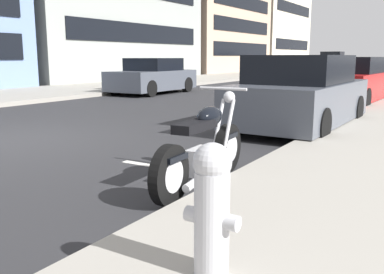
{
  "coord_description": "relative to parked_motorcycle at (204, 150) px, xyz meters",
  "views": [
    {
      "loc": [
        -4.58,
        -6.8,
        1.48
      ],
      "look_at": [
        -0.48,
        -4.29,
        0.58
      ],
      "focal_mm": 40.08,
      "sensor_mm": 36.0,
      "label": 1
    }
  ],
  "objects": [
    {
      "name": "car_opposite_curb",
      "position": [
        9.91,
        8.09,
        0.24
      ],
      "size": [
        4.07,
        1.96,
        1.41
      ],
      "rotation": [
        0.0,
        0.0,
        3.17
      ],
      "color": "#4C515B",
      "rests_on": "ground"
    },
    {
      "name": "crossing_truck",
      "position": [
        38.42,
        7.23,
        0.47
      ],
      "size": [
        2.04,
        4.83,
        1.93
      ],
      "rotation": [
        0.0,
        0.0,
        1.56
      ],
      "color": "maroon",
      "rests_on": "ground"
    },
    {
      "name": "townhouse_near_left",
      "position": [
        44.17,
        18.32,
        5.9
      ],
      "size": [
        12.89,
        9.18,
        12.66
      ],
      "color": "beige",
      "rests_on": "ground"
    },
    {
      "name": "fire_hydrant",
      "position": [
        -1.96,
        -1.19,
        0.16
      ],
      "size": [
        0.24,
        0.36,
        0.84
      ],
      "color": "#B7B7BC",
      "rests_on": "sidewalk_near_curb"
    },
    {
      "name": "townhouse_corner_block",
      "position": [
        30.75,
        19.37,
        4.34
      ],
      "size": [
        12.78,
        11.3,
        9.52
      ],
      "color": "tan",
      "rests_on": "ground"
    },
    {
      "name": "parked_motorcycle",
      "position": [
        0.0,
        0.0,
        0.0
      ],
      "size": [
        2.09,
        0.62,
        1.11
      ],
      "rotation": [
        0.0,
        0.0,
        0.06
      ],
      "color": "black",
      "rests_on": "ground"
    },
    {
      "name": "parking_stall_stripe",
      "position": [
        0.43,
        0.46,
        -0.42
      ],
      "size": [
        0.12,
        2.2,
        0.01
      ],
      "primitive_type": "cube",
      "color": "silver",
      "rests_on": "ground"
    },
    {
      "name": "parked_car_second_in_row",
      "position": [
        16.02,
        0.47,
        0.2
      ],
      "size": [
        4.21,
        2.07,
        1.29
      ],
      "rotation": [
        0.0,
        0.0,
        -0.05
      ],
      "color": "beige",
      "rests_on": "ground"
    },
    {
      "name": "sidewalk_far_curb",
      "position": [
        12.43,
        11.46,
        -0.36
      ],
      "size": [
        120.0,
        5.0,
        0.14
      ],
      "primitive_type": "cube",
      "color": "gray",
      "rests_on": "ground"
    },
    {
      "name": "parked_car_at_intersection",
      "position": [
        4.57,
        0.32,
        0.29
      ],
      "size": [
        4.12,
        1.94,
        1.51
      ],
      "rotation": [
        0.0,
        0.0,
        -0.02
      ],
      "color": "#4C515B",
      "rests_on": "ground"
    },
    {
      "name": "ground_plane",
      "position": [
        0.43,
        4.41,
        -0.43
      ],
      "size": [
        260.0,
        260.0,
        0.0
      ],
      "primitive_type": "plane",
      "color": "#28282B"
    },
    {
      "name": "parked_car_mid_block",
      "position": [
        9.96,
        0.44,
        0.28
      ],
      "size": [
        4.25,
        1.97,
        1.47
      ],
      "rotation": [
        0.0,
        0.0,
        -0.05
      ],
      "color": "#AD1919",
      "rests_on": "ground"
    }
  ]
}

